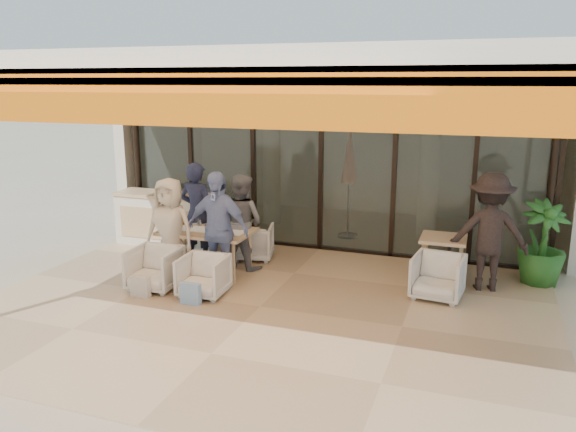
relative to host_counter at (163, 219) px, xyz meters
name	(u,v)px	position (x,y,z in m)	size (l,w,h in m)	color
ground	(260,308)	(2.98, -2.30, -0.53)	(70.00, 70.00, 0.00)	#C6B293
terrace_floor	(260,308)	(2.98, -2.30, -0.53)	(8.00, 6.00, 0.01)	tan
terrace_structure	(249,72)	(2.98, -2.56, 2.72)	(8.00, 6.00, 3.40)	silver
glass_storefront	(321,167)	(2.98, 0.70, 1.07)	(8.08, 0.10, 3.20)	#9EADA3
interior_block	(351,123)	(2.99, 3.02, 1.70)	(9.05, 3.62, 3.52)	silver
host_counter	(163,219)	(0.00, 0.00, 0.00)	(1.85, 0.65, 1.04)	silver
dining_table	(207,233)	(1.59, -1.19, 0.16)	(1.50, 0.90, 0.93)	tan
chair_far_left	(212,239)	(1.17, -0.24, -0.23)	(0.58, 0.54, 0.59)	white
chair_far_right	(253,240)	(2.01, -0.24, -0.18)	(0.68, 0.63, 0.70)	white
chair_near_left	(155,267)	(1.17, -2.14, -0.17)	(0.71, 0.66, 0.73)	white
chair_near_right	(203,274)	(2.01, -2.14, -0.19)	(0.66, 0.62, 0.68)	white
diner_navy	(197,213)	(1.17, -0.74, 0.37)	(0.65, 0.43, 1.79)	#181A35
diner_grey	(241,222)	(2.01, -0.74, 0.29)	(0.79, 0.62, 1.64)	slate
diner_cream	(170,229)	(1.17, -1.64, 0.30)	(0.81, 0.53, 1.66)	beige
diner_periwinkle	(217,229)	(2.01, -1.64, 0.38)	(1.07, 0.44, 1.82)	#6E80B7
tote_bag_cream	(140,287)	(1.17, -2.54, -0.36)	(0.30, 0.10, 0.34)	silver
tote_bag_blue	(191,294)	(2.01, -2.54, -0.36)	(0.30, 0.10, 0.34)	#99BFD8
side_table	(443,244)	(5.31, -0.33, 0.11)	(0.70, 0.70, 0.74)	tan
side_chair	(438,275)	(5.31, -1.08, -0.17)	(0.71, 0.67, 0.73)	white
standing_woman	(489,233)	(5.98, -0.46, 0.38)	(1.18, 0.68, 1.83)	black
potted_palm	(542,243)	(6.77, 0.09, 0.14)	(0.75, 0.75, 1.34)	#1E5919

